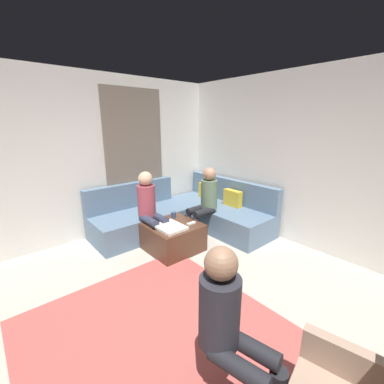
% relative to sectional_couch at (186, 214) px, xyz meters
% --- Properties ---
extents(ground_plane, '(6.00, 6.00, 0.10)m').
position_rel_sectional_couch_xyz_m(ground_plane, '(2.08, -1.88, -0.33)').
color(ground_plane, '#B2A899').
extents(wall_back, '(6.00, 0.12, 2.70)m').
position_rel_sectional_couch_xyz_m(wall_back, '(2.08, 1.06, 1.07)').
color(wall_back, silver).
rests_on(wall_back, ground_plane).
extents(wall_left, '(0.12, 6.00, 2.70)m').
position_rel_sectional_couch_xyz_m(wall_left, '(-0.86, -1.88, 1.07)').
color(wall_left, silver).
rests_on(wall_left, ground_plane).
extents(curtain_panel, '(0.06, 1.10, 2.50)m').
position_rel_sectional_couch_xyz_m(curtain_panel, '(-0.76, -0.58, 0.97)').
color(curtain_panel, '#726659').
rests_on(curtain_panel, ground_plane).
extents(area_rug, '(2.60, 2.20, 0.01)m').
position_rel_sectional_couch_xyz_m(area_rug, '(1.88, -1.78, -0.27)').
color(area_rug, '#AD4C47').
rests_on(area_rug, ground_plane).
extents(sectional_couch, '(2.10, 2.55, 0.87)m').
position_rel_sectional_couch_xyz_m(sectional_couch, '(0.00, 0.00, 0.00)').
color(sectional_couch, slate).
rests_on(sectional_couch, ground_plane).
extents(ottoman, '(0.76, 0.76, 0.42)m').
position_rel_sectional_couch_xyz_m(ottoman, '(0.48, -0.66, -0.07)').
color(ottoman, '#4C2D1E').
rests_on(ottoman, ground_plane).
extents(folded_blanket, '(0.44, 0.36, 0.04)m').
position_rel_sectional_couch_xyz_m(folded_blanket, '(0.58, -0.78, 0.16)').
color(folded_blanket, white).
rests_on(folded_blanket, ottoman).
extents(coffee_mug, '(0.08, 0.08, 0.10)m').
position_rel_sectional_couch_xyz_m(coffee_mug, '(0.26, -0.48, 0.19)').
color(coffee_mug, '#334C72').
rests_on(coffee_mug, ottoman).
extents(game_remote, '(0.05, 0.15, 0.02)m').
position_rel_sectional_couch_xyz_m(game_remote, '(0.66, -0.44, 0.15)').
color(game_remote, white).
rests_on(game_remote, ottoman).
extents(person_on_couch_back, '(0.30, 0.60, 1.20)m').
position_rel_sectional_couch_xyz_m(person_on_couch_back, '(0.43, 0.06, 0.38)').
color(person_on_couch_back, black).
rests_on(person_on_couch_back, ground_plane).
extents(person_on_couch_side, '(0.60, 0.30, 1.20)m').
position_rel_sectional_couch_xyz_m(person_on_couch_side, '(0.15, -0.85, 0.38)').
color(person_on_couch_side, '#2D3347').
rests_on(person_on_couch_side, ground_plane).
extents(person_on_armchair, '(0.61, 0.38, 1.18)m').
position_rel_sectional_couch_xyz_m(person_on_armchair, '(2.54, -1.70, 0.36)').
color(person_on_armchair, black).
rests_on(person_on_armchair, ground_plane).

